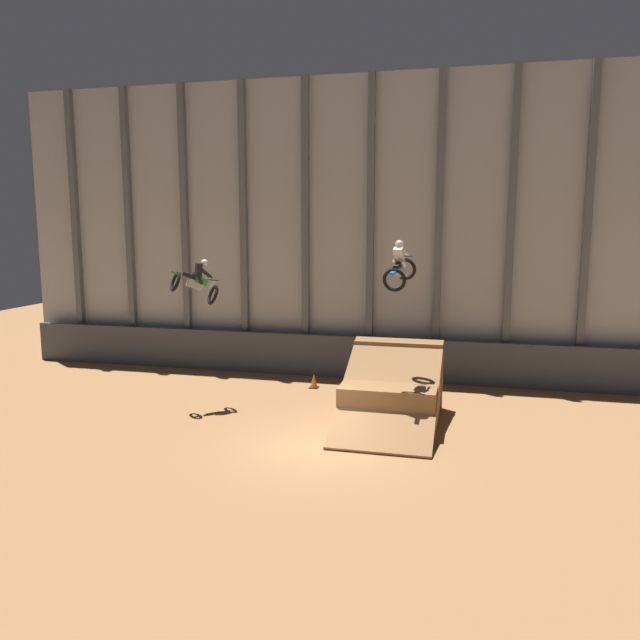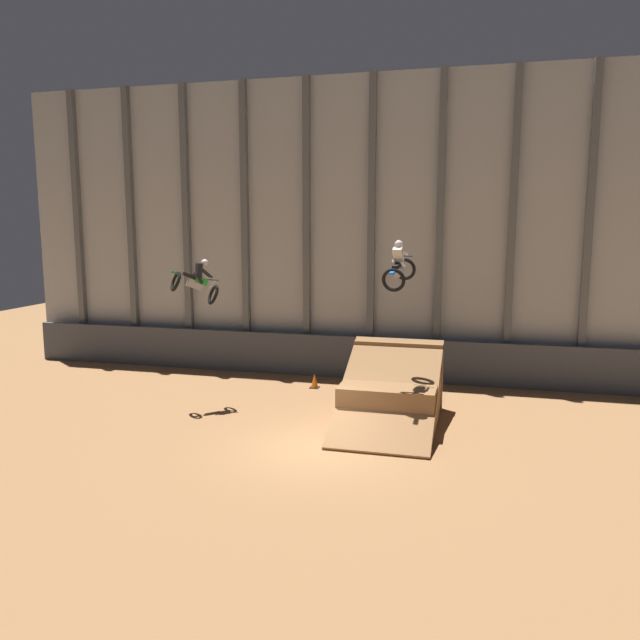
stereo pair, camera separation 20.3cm
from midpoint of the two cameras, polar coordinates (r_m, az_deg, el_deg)
name	(u,v)px [view 1 (the left image)]	position (r m, az deg, el deg)	size (l,w,h in m)	color
ground_plane	(317,449)	(18.37, -0.62, -11.67)	(60.00, 60.00, 0.00)	#996B42
arena_back_wall	(371,229)	(26.07, 4.46, 8.28)	(32.00, 0.40, 12.39)	#ADB2B7
lower_barrier	(367,358)	(26.04, 4.09, -3.49)	(31.36, 0.20, 1.77)	#474C56
dirt_ramp	(393,394)	(20.91, 6.38, -6.70)	(3.08, 5.08, 2.53)	olive
rider_bike_left_air	(196,282)	(21.99, -11.49, 3.43)	(1.75, 1.64, 1.66)	black
rider_bike_right_air	(400,267)	(19.48, 6.99, 4.81)	(0.91, 1.86, 1.57)	black
traffic_cone_near_ramp	(363,383)	(24.41, 3.71, -5.79)	(0.36, 0.36, 0.58)	black
traffic_cone_arena_edge	(314,381)	(24.71, -0.79, -5.59)	(0.36, 0.36, 0.58)	black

